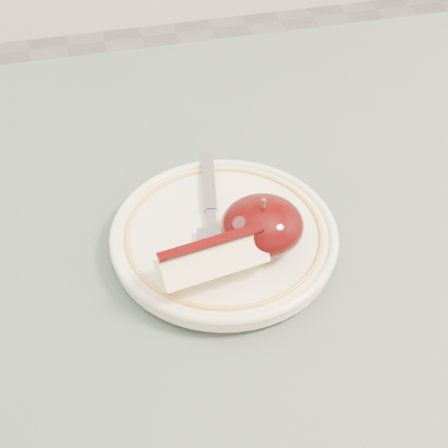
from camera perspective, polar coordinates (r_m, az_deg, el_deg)
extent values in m
cylinder|color=brown|center=(1.18, 14.53, -0.62)|extent=(0.05, 0.05, 0.71)
cube|color=#475851|center=(0.54, 0.43, -8.88)|extent=(0.90, 0.90, 0.04)
cylinder|color=beige|center=(0.57, 0.00, -1.80)|extent=(0.11, 0.11, 0.01)
cylinder|color=beige|center=(0.56, 0.00, -1.16)|extent=(0.20, 0.20, 0.01)
torus|color=beige|center=(0.56, 0.00, -0.80)|extent=(0.21, 0.21, 0.01)
torus|color=gold|center=(0.56, 0.00, -0.70)|extent=(0.18, 0.18, 0.00)
ellipsoid|color=black|center=(0.53, 3.51, -0.16)|extent=(0.07, 0.07, 0.04)
cylinder|color=#472D19|center=(0.52, 3.63, 1.80)|extent=(0.00, 0.00, 0.01)
cube|color=#F7E8B6|center=(0.51, -1.16, -3.33)|extent=(0.09, 0.05, 0.04)
cube|color=#310102|center=(0.49, -1.19, -1.66)|extent=(0.09, 0.02, 0.00)
cube|color=gray|center=(0.60, -1.41, 3.95)|extent=(0.03, 0.09, 0.00)
cube|color=gray|center=(0.56, -1.17, 0.43)|extent=(0.01, 0.03, 0.00)
cube|color=gray|center=(0.55, -1.07, -1.18)|extent=(0.03, 0.02, 0.00)
cube|color=gray|center=(0.53, 0.33, -3.12)|extent=(0.01, 0.03, 0.00)
cube|color=gray|center=(0.53, -0.51, -3.15)|extent=(0.01, 0.03, 0.00)
cube|color=gray|center=(0.53, -1.35, -3.19)|extent=(0.01, 0.03, 0.00)
cube|color=gray|center=(0.53, -2.20, -3.23)|extent=(0.01, 0.03, 0.00)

